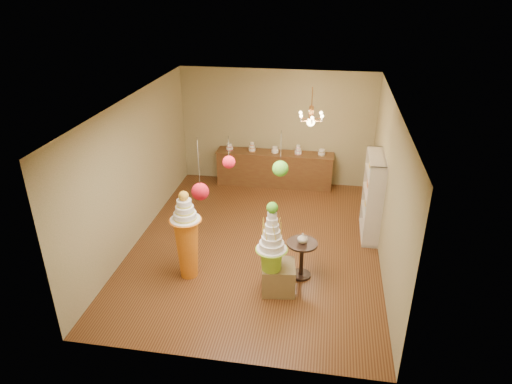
% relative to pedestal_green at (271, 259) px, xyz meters
% --- Properties ---
extents(floor, '(6.50, 6.50, 0.00)m').
position_rel_pedestal_green_xyz_m(floor, '(-0.52, 1.58, -0.71)').
color(floor, '#5A3318').
rests_on(floor, ground).
extents(ceiling, '(6.50, 6.50, 0.00)m').
position_rel_pedestal_green_xyz_m(ceiling, '(-0.52, 1.58, 2.29)').
color(ceiling, silver).
rests_on(ceiling, ground).
extents(wall_back, '(5.00, 0.04, 3.00)m').
position_rel_pedestal_green_xyz_m(wall_back, '(-0.52, 4.83, 0.79)').
color(wall_back, tan).
rests_on(wall_back, ground).
extents(wall_front, '(5.00, 0.04, 3.00)m').
position_rel_pedestal_green_xyz_m(wall_front, '(-0.52, -1.67, 0.79)').
color(wall_front, tan).
rests_on(wall_front, ground).
extents(wall_left, '(0.04, 6.50, 3.00)m').
position_rel_pedestal_green_xyz_m(wall_left, '(-3.02, 1.58, 0.79)').
color(wall_left, tan).
rests_on(wall_left, ground).
extents(wall_right, '(0.04, 6.50, 3.00)m').
position_rel_pedestal_green_xyz_m(wall_right, '(1.98, 1.58, 0.79)').
color(wall_right, tan).
rests_on(wall_right, ground).
extents(pedestal_green, '(0.62, 0.62, 1.81)m').
position_rel_pedestal_green_xyz_m(pedestal_green, '(0.00, 0.00, 0.00)').
color(pedestal_green, '#8FC92C').
rests_on(pedestal_green, floor).
extents(pedestal_orange, '(0.59, 0.59, 1.74)m').
position_rel_pedestal_green_xyz_m(pedestal_orange, '(-1.58, 0.30, 0.02)').
color(pedestal_orange, orange).
rests_on(pedestal_orange, floor).
extents(burlap_riser, '(0.65, 0.65, 0.52)m').
position_rel_pedestal_green_xyz_m(burlap_riser, '(0.11, 0.13, -0.45)').
color(burlap_riser, olive).
rests_on(burlap_riser, floor).
extents(sideboard, '(3.04, 0.54, 1.16)m').
position_rel_pedestal_green_xyz_m(sideboard, '(-0.52, 4.55, -0.23)').
color(sideboard, brown).
rests_on(sideboard, floor).
extents(shelving_unit, '(0.33, 1.20, 1.80)m').
position_rel_pedestal_green_xyz_m(shelving_unit, '(1.82, 2.38, 0.19)').
color(shelving_unit, beige).
rests_on(shelving_unit, floor).
extents(round_table, '(0.62, 0.62, 0.73)m').
position_rel_pedestal_green_xyz_m(round_table, '(0.48, 0.60, -0.24)').
color(round_table, black).
rests_on(round_table, floor).
extents(vase, '(0.21, 0.21, 0.19)m').
position_rel_pedestal_green_xyz_m(vase, '(0.48, 0.60, 0.11)').
color(vase, beige).
rests_on(vase, round_table).
extents(pom_red_left, '(0.27, 0.27, 1.01)m').
position_rel_pedestal_green_xyz_m(pom_red_left, '(-1.05, -0.44, 1.41)').
color(pom_red_left, '#3D392C').
rests_on(pom_red_left, ceiling).
extents(pom_green_mid, '(0.25, 0.25, 0.75)m').
position_rel_pedestal_green_xyz_m(pom_green_mid, '(0.11, 0.06, 1.66)').
color(pom_green_mid, '#3D392C').
rests_on(pom_green_mid, ceiling).
extents(pom_red_right, '(0.19, 0.19, 0.51)m').
position_rel_pedestal_green_xyz_m(pom_red_right, '(-0.62, -0.32, 1.88)').
color(pom_red_right, '#3D392C').
rests_on(pom_red_right, ceiling).
extents(chandelier, '(0.77, 0.77, 0.85)m').
position_rel_pedestal_green_xyz_m(chandelier, '(0.43, 3.01, 1.59)').
color(chandelier, '#C58045').
rests_on(chandelier, ceiling).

